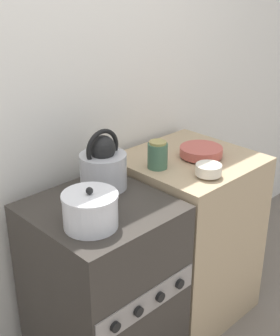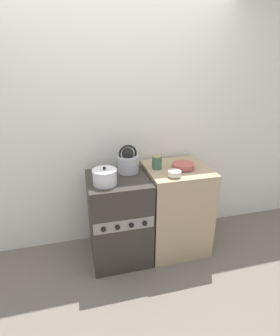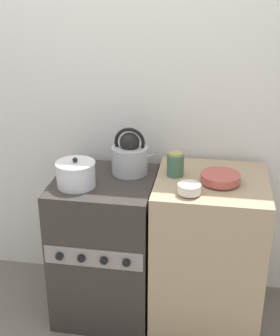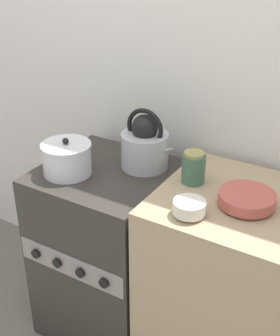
% 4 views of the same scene
% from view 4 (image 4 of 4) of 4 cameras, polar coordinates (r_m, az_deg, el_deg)
% --- Properties ---
extents(wall_back, '(7.00, 0.06, 2.50)m').
position_cam_4_polar(wall_back, '(2.25, 1.32, 12.06)').
color(wall_back, silver).
rests_on(wall_back, ground_plane).
extents(stove, '(0.57, 0.59, 0.89)m').
position_cam_4_polar(stove, '(2.31, -3.87, -10.02)').
color(stove, '#332D28').
rests_on(stove, ground_plane).
extents(counter, '(0.62, 0.61, 0.92)m').
position_cam_4_polar(counter, '(2.11, 10.68, -14.43)').
color(counter, tan).
rests_on(counter, ground_plane).
extents(kettle, '(0.26, 0.21, 0.28)m').
position_cam_4_polar(kettle, '(2.06, 0.63, 2.80)').
color(kettle, '#B2B2B7').
rests_on(kettle, stove).
extents(cooking_pot, '(0.22, 0.22, 0.17)m').
position_cam_4_polar(cooking_pot, '(2.04, -8.90, 1.15)').
color(cooking_pot, silver).
rests_on(cooking_pot, stove).
extents(enamel_bowl, '(0.21, 0.21, 0.05)m').
position_cam_4_polar(enamel_bowl, '(1.78, 12.88, -3.68)').
color(enamel_bowl, '#B75147').
rests_on(enamel_bowl, counter).
extents(small_ceramic_bowl, '(0.12, 0.12, 0.06)m').
position_cam_4_polar(small_ceramic_bowl, '(1.69, 6.03, -4.81)').
color(small_ceramic_bowl, beige).
rests_on(small_ceramic_bowl, counter).
extents(storage_jar, '(0.10, 0.10, 0.13)m').
position_cam_4_polar(storage_jar, '(1.89, 6.54, 0.04)').
color(storage_jar, '#3F664C').
rests_on(storage_jar, counter).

